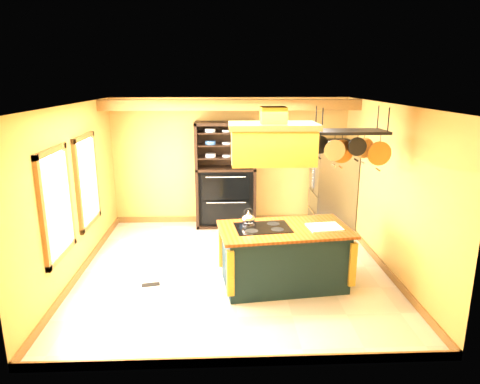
{
  "coord_description": "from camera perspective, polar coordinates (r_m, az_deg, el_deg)",
  "views": [
    {
      "loc": [
        -0.18,
        -6.56,
        3.08
      ],
      "look_at": [
        0.12,
        0.3,
        1.25
      ],
      "focal_mm": 32.0,
      "sensor_mm": 36.0,
      "label": 1
    }
  ],
  "objects": [
    {
      "name": "wall_left",
      "position": [
        7.17,
        -21.27,
        -0.09
      ],
      "size": [
        0.02,
        5.0,
        2.7
      ],
      "primitive_type": "cube",
      "color": "#B89043",
      "rests_on": "floor"
    },
    {
      "name": "hutch",
      "position": [
        9.09,
        -1.92,
        0.8
      ],
      "size": [
        1.26,
        0.57,
        2.22
      ],
      "color": "black",
      "rests_on": "floor"
    },
    {
      "name": "floor_register",
      "position": [
        6.88,
        -11.83,
        -11.98
      ],
      "size": [
        0.3,
        0.17,
        0.01
      ],
      "primitive_type": "cube",
      "rotation": [
        0.0,
        0.0,
        0.2
      ],
      "color": "black",
      "rests_on": "floor"
    },
    {
      "name": "range_hood",
      "position": [
        6.09,
        4.41,
        6.77
      ],
      "size": [
        1.24,
        0.7,
        0.8
      ],
      "color": "gold",
      "rests_on": "ceiling"
    },
    {
      "name": "floor",
      "position": [
        7.25,
        -0.83,
        -10.24
      ],
      "size": [
        5.0,
        5.0,
        0.0
      ],
      "primitive_type": "plane",
      "color": "beige",
      "rests_on": "ground"
    },
    {
      "name": "kitchen_island",
      "position": [
        6.6,
        5.83,
        -8.48
      ],
      "size": [
        2.05,
        1.3,
        1.11
      ],
      "rotation": [
        0.0,
        0.0,
        0.12
      ],
      "color": "#13282D",
      "rests_on": "floor"
    },
    {
      "name": "ceiling",
      "position": [
        6.57,
        -0.91,
        11.59
      ],
      "size": [
        5.0,
        5.0,
        0.0
      ],
      "primitive_type": "plane",
      "rotation": [
        3.14,
        0.0,
        0.0
      ],
      "color": "white",
      "rests_on": "wall_back"
    },
    {
      "name": "wall_front",
      "position": [
        4.41,
        0.05,
        -8.18
      ],
      "size": [
        5.0,
        0.02,
        2.7
      ],
      "primitive_type": "cube",
      "color": "#B89043",
      "rests_on": "floor"
    },
    {
      "name": "window_far",
      "position": [
        7.7,
        -19.67,
        1.43
      ],
      "size": [
        0.06,
        1.06,
        1.56
      ],
      "color": "olive",
      "rests_on": "wall_left"
    },
    {
      "name": "ceiling_beam",
      "position": [
        8.27,
        -1.24,
        11.52
      ],
      "size": [
        5.0,
        0.15,
        0.2
      ],
      "primitive_type": "cube",
      "color": "olive",
      "rests_on": "ceiling"
    },
    {
      "name": "refrigerator",
      "position": [
        9.03,
        12.17,
        0.48
      ],
      "size": [
        0.78,
        0.93,
        1.81
      ],
      "color": "gray",
      "rests_on": "floor"
    },
    {
      "name": "wall_right",
      "position": [
        7.29,
        19.18,
        0.34
      ],
      "size": [
        0.02,
        5.0,
        2.7
      ],
      "primitive_type": "cube",
      "color": "#B89043",
      "rests_on": "floor"
    },
    {
      "name": "pot_rack",
      "position": [
        6.32,
        14.55,
        6.68
      ],
      "size": [
        1.11,
        0.5,
        0.82
      ],
      "color": "black",
      "rests_on": "ceiling"
    },
    {
      "name": "wall_back",
      "position": [
        9.22,
        -1.3,
        4.1
      ],
      "size": [
        5.0,
        0.02,
        2.7
      ],
      "primitive_type": "cube",
      "color": "#B89043",
      "rests_on": "floor"
    },
    {
      "name": "window_near",
      "position": [
        6.42,
        -23.24,
        -1.51
      ],
      "size": [
        0.06,
        1.06,
        1.56
      ],
      "color": "olive",
      "rests_on": "wall_left"
    }
  ]
}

